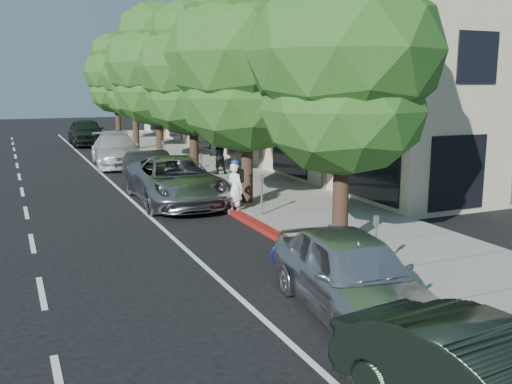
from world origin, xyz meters
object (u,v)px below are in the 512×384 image
silver_suv (175,180)px  near_car_a (352,274)px  white_pickup (116,150)px  dark_suv_far (86,132)px  street_tree_3 (158,66)px  street_tree_4 (134,78)px  street_tree_2 (192,70)px  street_tree_5 (116,74)px  street_tree_0 (345,57)px  bicycle (310,248)px  pedestrian (218,156)px  street_tree_1 (247,58)px  cyclist (235,189)px  dark_sedan (151,169)px

silver_suv → near_car_a: bearing=-86.9°
white_pickup → dark_suv_far: size_ratio=1.03×
dark_suv_far → street_tree_3: bearing=-75.9°
street_tree_4 → white_pickup: street_tree_4 is taller
street_tree_2 → street_tree_5: (0.00, 18.00, 0.06)m
street_tree_4 → silver_suv: bearing=-97.4°
street_tree_0 → bicycle: size_ratio=4.22×
bicycle → pedestrian: bearing=9.0°
street_tree_1 → street_tree_5: (0.00, 24.00, -0.20)m
street_tree_5 → pedestrian: 18.22m
street_tree_4 → silver_suv: street_tree_4 is taller
bicycle → dark_suv_far: bearing=22.0°
cyclist → bicycle: (-0.46, -5.80, -0.36)m
street_tree_0 → street_tree_5: size_ratio=1.01×
street_tree_0 → near_car_a: (-1.93, -3.50, -4.03)m
white_pickup → silver_suv: bearing=-84.9°
street_tree_0 → pedestrian: 12.88m
street_tree_0 → dark_suv_far: street_tree_0 is taller
street_tree_0 → silver_suv: (-2.13, 7.50, -4.00)m
cyclist → pedestrian: size_ratio=1.02×
silver_suv → pedestrian: (3.32, 4.73, 0.16)m
street_tree_4 → pedestrian: size_ratio=4.35×
bicycle → pedestrian: (2.49, 13.04, 0.49)m
street_tree_5 → white_pickup: (-2.36, -12.18, -4.03)m
street_tree_4 → bicycle: 25.16m
silver_suv → dark_suv_far: dark_suv_far is taller
street_tree_2 → silver_suv: size_ratio=1.32×
street_tree_1 → near_car_a: street_tree_1 is taller
street_tree_4 → dark_sedan: street_tree_4 is taller
street_tree_0 → bicycle: street_tree_0 is taller
dark_sedan → street_tree_5: bearing=81.7°
street_tree_2 → dark_suv_far: bearing=98.3°
dark_sedan → white_pickup: (-0.24, 6.61, 0.10)m
bicycle → dark_sedan: (-0.82, 12.02, 0.22)m
cyclist → white_pickup: bearing=-16.9°
dark_sedan → white_pickup: white_pickup is taller
street_tree_3 → white_pickup: street_tree_3 is taller
street_tree_2 → street_tree_3: 6.01m
bicycle → near_car_a: 2.78m
street_tree_1 → pedestrian: (1.19, 6.23, -4.05)m
cyclist → pedestrian: bearing=-39.4°
dark_sedan → dark_suv_far: 17.47m
dark_sedan → pedestrian: 3.48m
near_car_a → silver_suv: bearing=98.7°
silver_suv → street_tree_2: bearing=66.8°
white_pickup → dark_suv_far: dark_suv_far is taller
street_tree_3 → dark_suv_far: (-2.43, 10.68, -4.18)m
street_tree_0 → street_tree_3: (0.00, 18.00, 0.28)m
street_tree_5 → street_tree_2: bearing=-90.0°
street_tree_4 → dark_sedan: bearing=-99.4°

